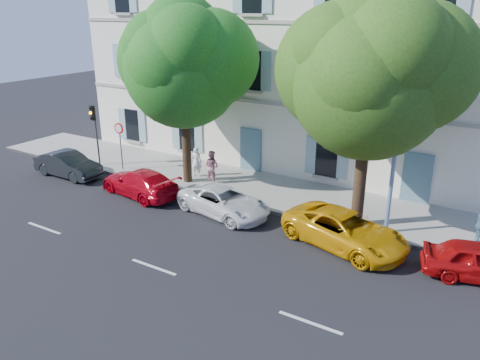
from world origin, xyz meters
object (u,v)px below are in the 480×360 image
Objects in this scene: car_white_coupe at (224,201)px; car_red_coupe at (140,183)px; tree_right at (369,82)px; traffic_light at (94,122)px; pedestrian_a at (196,162)px; car_yellow_supercar at (345,230)px; tree_left at (183,69)px; street_lamp at (398,120)px; pedestrian_b at (211,167)px; road_sign at (120,136)px; car_dark_sedan at (68,165)px.

car_red_coupe is at bearing 102.73° from car_white_coupe.
traffic_light is (-15.19, -0.05, -3.40)m from tree_right.
car_white_coupe is 2.77× the size of pedestrian_a.
car_yellow_supercar is 10.92m from tree_left.
street_lamp is 10.08m from pedestrian_b.
tree_right is 15.56m from traffic_light.
tree_right is at bearing 171.04° from street_lamp.
tree_right is at bearing -62.63° from car_white_coupe.
road_sign is 0.32× the size of street_lamp.
car_yellow_supercar is 1.87× the size of road_sign.
tree_right is (15.43, 1.93, 5.38)m from car_dark_sedan.
pedestrian_a is at bearing 94.17° from tree_left.
traffic_light is 2.03× the size of pedestrian_b.
tree_right is (-0.12, 1.82, 5.37)m from car_yellow_supercar.
street_lamp reaches higher than pedestrian_a.
car_red_coupe is 3.52m from pedestrian_a.
street_lamp is (11.46, 1.77, 4.13)m from car_red_coupe.
car_white_coupe is at bearing -31.12° from tree_left.
street_lamp is 4.80× the size of pedestrian_b.
street_lamp is at bearing -0.50° from traffic_light.
pedestrian_b is (-9.26, 1.22, -3.78)m from street_lamp.
street_lamp is (1.25, -0.20, -1.27)m from tree_right.
car_white_coupe is at bearing 124.58° from pedestrian_a.
pedestrian_b is (7.41, 2.96, 0.33)m from car_dark_sedan.
traffic_light is at bearing -1.92° from pedestrian_a.
street_lamp reaches higher than pedestrian_b.
car_dark_sedan is 9.97m from car_white_coupe.
tree_right is 9.53m from pedestrian_b.
tree_right is 5.40× the size of pedestrian_b.
tree_right is at bearing 0.20° from traffic_light.
traffic_light reaches higher than road_sign.
car_yellow_supercar is at bearing -124.80° from street_lamp.
tree_left is at bearing 68.72° from car_white_coupe.
tree_left is 0.97× the size of tree_right.
tree_right reaches higher than car_white_coupe.
car_red_coupe is 0.91× the size of car_yellow_supercar.
pedestrian_a is at bearing 86.61° from car_yellow_supercar.
car_dark_sedan is at bearing -97.22° from traffic_light.
traffic_light is at bearing -101.95° from car_red_coupe.
car_red_coupe is 2.83× the size of pedestrian_a.
car_red_coupe is 5.70m from traffic_light.
road_sign is at bearing -42.79° from car_dark_sedan.
road_sign reaches higher than pedestrian_a.
car_yellow_supercar is at bearing -14.16° from tree_left.
car_yellow_supercar is 0.54× the size of tree_right.
tree_right reaches higher than car_dark_sedan.
car_yellow_supercar is at bearing 160.12° from pedestrian_b.
car_yellow_supercar is 13.83m from road_sign.
tree_right reaches higher than street_lamp.
car_dark_sedan is 0.44× the size of tree_right.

